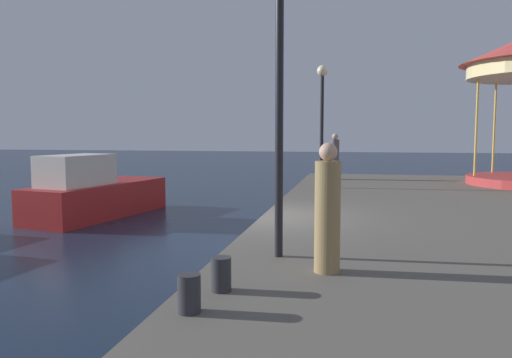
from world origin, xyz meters
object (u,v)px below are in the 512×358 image
at_px(motorboat_red, 94,194).
at_px(bollard_center, 189,293).
at_px(lamp_post_near_edge, 279,64).
at_px(person_far_corner, 335,158).
at_px(person_mid_promenade, 327,212).
at_px(bollard_south, 221,274).
at_px(lamp_post_mid_promenade, 322,104).

distance_m(motorboat_red, bollard_center, 11.30).
bearing_deg(lamp_post_near_edge, person_far_corner, 88.58).
height_order(lamp_post_near_edge, person_mid_promenade, lamp_post_near_edge).
bearing_deg(lamp_post_near_edge, bollard_south, -103.39).
distance_m(lamp_post_near_edge, person_far_corner, 12.82).
relative_size(bollard_center, person_far_corner, 0.22).
bearing_deg(motorboat_red, person_mid_promenade, -44.68).
distance_m(bollard_center, person_mid_promenade, 2.27).
height_order(bollard_center, person_far_corner, person_far_corner).
xyz_separation_m(bollard_center, person_mid_promenade, (1.30, 1.77, 0.60)).
xyz_separation_m(motorboat_red, lamp_post_near_edge, (6.90, -6.87, 2.88)).
bearing_deg(lamp_post_mid_promenade, motorboat_red, -159.27).
height_order(lamp_post_near_edge, lamp_post_mid_promenade, lamp_post_near_edge).
bearing_deg(person_mid_promenade, bollard_center, -126.22).
height_order(lamp_post_mid_promenade, bollard_center, lamp_post_mid_promenade).
relative_size(bollard_center, person_mid_promenade, 0.23).
distance_m(bollard_south, person_far_corner, 14.42).
bearing_deg(person_mid_promenade, bollard_south, -138.19).
xyz_separation_m(lamp_post_mid_promenade, person_mid_promenade, (0.76, -10.17, -2.00)).
bearing_deg(bollard_south, motorboat_red, 127.02).
xyz_separation_m(bollard_center, person_far_corner, (0.86, 15.12, 0.66)).
bearing_deg(lamp_post_mid_promenade, bollard_south, -92.06).
height_order(bollard_south, person_far_corner, person_far_corner).
bearing_deg(motorboat_red, person_far_corner, 38.72).
relative_size(bollard_south, bollard_center, 1.00).
relative_size(motorboat_red, lamp_post_near_edge, 1.28).
relative_size(lamp_post_near_edge, bollard_center, 10.25).
bearing_deg(lamp_post_near_edge, bollard_center, -102.53).
height_order(bollard_south, bollard_center, same).
relative_size(lamp_post_mid_promenade, bollard_south, 10.17).
height_order(lamp_post_near_edge, person_far_corner, lamp_post_near_edge).
bearing_deg(lamp_post_mid_promenade, bollard_center, -92.58).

